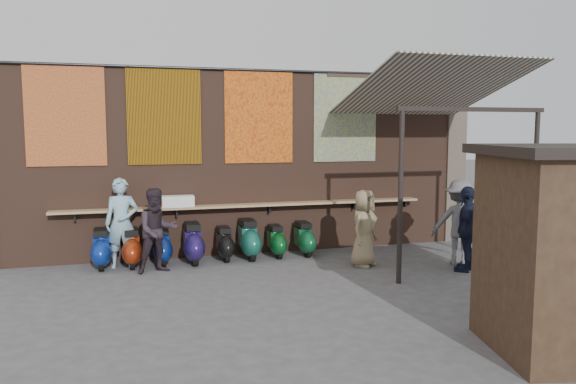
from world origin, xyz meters
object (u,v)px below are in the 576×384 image
object	(u,v)px
shopper_grey	(460,222)
shelf_box	(178,201)
scooter_stool_2	(162,246)
scooter_stool_3	(193,243)
scooter_stool_4	(224,244)
scooter_stool_1	(132,248)
diner_right	(157,231)
shopper_tan	(364,228)
scooter_stool_6	(276,241)
scooter_stool_7	(304,239)
shopper_navy	(467,229)
scooter_stool_0	(101,249)
scooter_stool_5	(249,239)
diner_left	(122,223)

from	to	relation	value
shopper_grey	shelf_box	bearing A→B (deg)	6.76
scooter_stool_2	scooter_stool_3	bearing A→B (deg)	-6.02
scooter_stool_4	scooter_stool_1	bearing A→B (deg)	-178.24
diner_right	shopper_tan	xyz separation A→B (m)	(3.98, -0.66, -0.04)
scooter_stool_1	scooter_stool_6	world-z (taller)	scooter_stool_1
scooter_stool_3	scooter_stool_7	world-z (taller)	scooter_stool_3
scooter_stool_7	shopper_grey	bearing A→B (deg)	-31.49
shopper_navy	scooter_stool_3	bearing A→B (deg)	-67.65
shelf_box	scooter_stool_0	bearing A→B (deg)	-170.36
scooter_stool_7	shelf_box	bearing A→B (deg)	173.75
scooter_stool_5	shopper_grey	bearing A→B (deg)	-23.18
scooter_stool_1	diner_left	size ratio (longest dim) A/B	0.45
shopper_navy	diner_right	bearing A→B (deg)	-59.83
diner_left	shopper_navy	xyz separation A→B (m)	(6.37, -2.17, -0.06)
scooter_stool_6	diner_right	world-z (taller)	diner_right
scooter_stool_4	scooter_stool_6	distance (m)	1.12
scooter_stool_1	shopper_navy	size ratio (longest dim) A/B	0.48
scooter_stool_2	diner_left	size ratio (longest dim) A/B	0.44
scooter_stool_0	diner_right	size ratio (longest dim) A/B	0.50
shelf_box	scooter_stool_5	world-z (taller)	shelf_box
scooter_stool_7	shopper_tan	world-z (taller)	shopper_tan
scooter_stool_0	shopper_tan	world-z (taller)	shopper_tan
diner_left	shopper_grey	size ratio (longest dim) A/B	1.03
diner_left	shopper_navy	size ratio (longest dim) A/B	1.08
diner_left	diner_right	xyz separation A→B (m)	(0.65, -0.60, -0.08)
diner_right	scooter_stool_4	bearing A→B (deg)	10.83
scooter_stool_0	scooter_stool_5	distance (m)	2.96
diner_left	scooter_stool_5	bearing A→B (deg)	5.73
scooter_stool_4	shopper_grey	distance (m)	4.83
diner_right	shopper_grey	distance (m)	5.98
shelf_box	scooter_stool_2	xyz separation A→B (m)	(-0.36, -0.27, -0.87)
scooter_stool_1	shopper_grey	xyz separation A→B (m)	(6.35, -1.66, 0.49)
shelf_box	scooter_stool_7	distance (m)	2.82
scooter_stool_1	diner_left	world-z (taller)	diner_left
diner_right	scooter_stool_6	bearing A→B (deg)	0.30
shelf_box	scooter_stool_5	size ratio (longest dim) A/B	0.75
scooter_stool_2	scooter_stool_0	bearing A→B (deg)	179.41
scooter_stool_0	scooter_stool_4	bearing A→B (deg)	0.03
scooter_stool_6	scooter_stool_7	bearing A→B (deg)	-2.15
scooter_stool_3	shopper_tan	bearing A→B (deg)	-20.71
scooter_stool_5	diner_right	bearing A→B (deg)	-161.79
shelf_box	shopper_tan	distance (m)	3.86
shelf_box	scooter_stool_3	size ratio (longest dim) A/B	0.76
scooter_stool_2	shopper_tan	distance (m)	4.09
shelf_box	scooter_stool_6	world-z (taller)	shelf_box
scooter_stool_7	scooter_stool_0	bearing A→B (deg)	179.57
shopper_navy	scooter_stool_6	bearing A→B (deg)	-78.96
scooter_stool_1	scooter_stool_4	xyz separation A→B (m)	(1.87, 0.06, -0.03)
shelf_box	scooter_stool_2	bearing A→B (deg)	-143.08
scooter_stool_5	scooter_stool_0	bearing A→B (deg)	179.79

